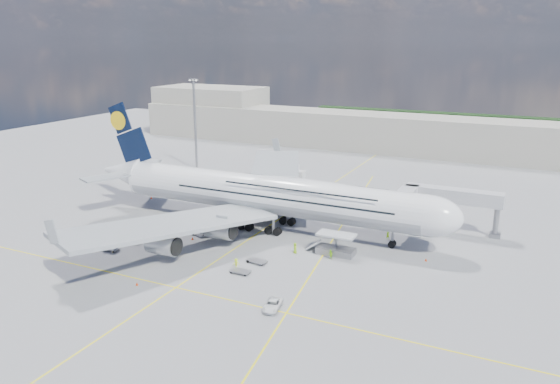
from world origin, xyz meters
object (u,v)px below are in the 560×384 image
at_px(crew_nose, 388,235).
at_px(catering_truck_outer, 290,174).
at_px(catering_truck_inner, 294,194).
at_px(crew_wing, 170,230).
at_px(dolly_nose_near, 240,271).
at_px(service_van, 272,305).
at_px(dolly_row_b, 110,245).
at_px(cargo_loader, 335,247).
at_px(dolly_row_c, 205,230).
at_px(light_mast, 195,124).
at_px(dolly_back, 178,228).
at_px(cone_wing_right_outer, 137,284).
at_px(cone_nose, 426,260).
at_px(crew_tug, 236,264).
at_px(cone_wing_left_inner, 265,214).
at_px(baggage_tug, 199,231).
at_px(crew_loader, 331,255).
at_px(airliner, 268,194).
at_px(crew_van, 295,248).
at_px(dolly_nose_far, 257,261).
at_px(cone_wing_right_inner, 192,238).
at_px(jet_bridge, 434,198).
at_px(dolly_row_a, 134,238).
at_px(cone_wing_left_outer, 280,200).
at_px(cone_tail, 151,197).

bearing_deg(crew_nose, catering_truck_outer, 91.77).
xyz_separation_m(catering_truck_inner, crew_wing, (-12.49, -29.38, -1.10)).
bearing_deg(dolly_nose_near, service_van, -40.80).
relative_size(dolly_row_b, catering_truck_inner, 0.45).
relative_size(dolly_row_b, crew_nose, 1.86).
xyz_separation_m(cargo_loader, dolly_row_c, (-25.60, -1.59, -0.34)).
distance_m(light_mast, dolly_row_b, 62.55).
xyz_separation_m(dolly_back, cone_wing_right_outer, (9.10, -23.15, -0.08)).
distance_m(dolly_row_b, crew_nose, 50.10).
height_order(crew_wing, cone_nose, crew_wing).
bearing_deg(crew_tug, dolly_back, 133.46).
distance_m(crew_nose, cone_wing_left_inner, 27.34).
bearing_deg(dolly_row_b, catering_truck_outer, 76.46).
distance_m(baggage_tug, catering_truck_inner, 28.22).
height_order(crew_loader, cone_wing_left_inner, crew_loader).
distance_m(dolly_back, service_van, 37.37).
bearing_deg(catering_truck_inner, airliner, -82.04).
distance_m(dolly_nose_near, crew_tug, 2.10).
xyz_separation_m(dolly_nose_near, crew_van, (4.39, 11.47, 0.58)).
distance_m(dolly_nose_far, crew_nose, 26.30).
bearing_deg(crew_nose, crew_tug, -174.14).
bearing_deg(light_mast, cone_wing_right_inner, -56.92).
relative_size(jet_bridge, crew_nose, 10.93).
height_order(light_mast, crew_loader, light_mast).
bearing_deg(cone_nose, cargo_loader, -166.85).
relative_size(dolly_nose_far, catering_truck_outer, 0.46).
distance_m(dolly_nose_far, crew_tug, 3.98).
distance_m(light_mast, dolly_nose_far, 70.58).
relative_size(jet_bridge, cone_nose, 37.16).
xyz_separation_m(dolly_back, crew_van, (25.38, -1.14, 0.61)).
bearing_deg(cone_wing_left_inner, cargo_loader, -34.28).
distance_m(crew_loader, cone_wing_left_inner, 26.84).
bearing_deg(service_van, dolly_row_a, 150.65).
bearing_deg(cone_wing_left_outer, cone_wing_right_outer, -90.54).
distance_m(cone_wing_left_outer, cone_tail, 30.13).
distance_m(dolly_row_a, dolly_nose_far, 24.67).
height_order(cone_wing_left_outer, cone_wing_right_outer, cone_wing_left_outer).
bearing_deg(cone_wing_left_outer, cargo_loader, -47.77).
distance_m(catering_truck_outer, cone_tail, 36.28).
distance_m(dolly_row_b, crew_wing, 12.04).
distance_m(dolly_row_c, dolly_back, 6.11).
xyz_separation_m(dolly_row_a, crew_nose, (41.35, 21.55, -0.05)).
height_order(jet_bridge, catering_truck_outer, jet_bridge).
bearing_deg(jet_bridge, crew_tug, -129.20).
bearing_deg(cone_tail, catering_truck_outer, 51.33).
height_order(dolly_row_a, dolly_nose_near, dolly_row_a).
bearing_deg(service_van, jet_bridge, 61.30).
xyz_separation_m(crew_nose, cone_wing_right_outer, (-29.00, -35.67, -0.61)).
xyz_separation_m(dolly_nose_near, crew_loader, (10.89, 11.57, 0.47)).
bearing_deg(dolly_row_a, jet_bridge, 20.14).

